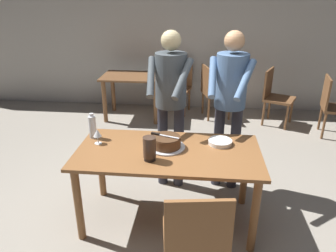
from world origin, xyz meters
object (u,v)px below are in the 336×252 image
(main_dining_table, at_px, (168,162))
(background_chair_0, at_px, (178,85))
(background_table, at_px, (133,85))
(background_chair_2, at_px, (275,95))
(water_bottle, at_px, (93,127))
(cake_knife, at_px, (159,135))
(cake_on_platter, at_px, (166,143))
(plate_stack, at_px, (220,142))
(person_standing_beside, at_px, (230,95))
(hurricane_lamp, at_px, (150,149))
(chair_near_side, at_px, (195,238))
(background_chair_3, at_px, (333,105))
(background_chair_1, at_px, (212,90))
(person_cutting_cake, at_px, (171,95))
(wine_glass_near, at_px, (97,133))

(main_dining_table, height_order, background_chair_0, background_chair_0)
(background_table, xyz_separation_m, background_chair_2, (2.35, -0.05, -0.09))
(background_chair_2, bearing_deg, water_bottle, -132.77)
(cake_knife, distance_m, background_table, 2.71)
(background_table, bearing_deg, cake_knife, -73.15)
(background_table, bearing_deg, cake_on_platter, -71.94)
(cake_knife, relative_size, plate_stack, 1.19)
(person_standing_beside, xyz_separation_m, background_chair_2, (0.91, 1.96, -0.58))
(hurricane_lamp, xyz_separation_m, chair_near_side, (0.41, -0.61, -0.37))
(plate_stack, distance_m, background_chair_3, 2.71)
(water_bottle, xyz_separation_m, background_chair_1, (1.23, 2.60, -0.37))
(person_cutting_cake, xyz_separation_m, background_chair_2, (1.52, 1.99, -0.58))
(main_dining_table, height_order, wine_glass_near, wine_glass_near)
(hurricane_lamp, relative_size, background_chair_0, 0.23)
(person_standing_beside, relative_size, background_chair_1, 1.91)
(cake_knife, height_order, background_chair_2, background_chair_2)
(person_cutting_cake, height_order, background_chair_3, person_cutting_cake)
(cake_on_platter, xyz_separation_m, background_chair_2, (1.50, 2.55, -0.31))
(background_table, bearing_deg, plate_stack, -61.64)
(main_dining_table, distance_m, background_chair_3, 3.16)
(main_dining_table, bearing_deg, background_chair_2, 60.46)
(background_chair_1, bearing_deg, background_chair_2, -10.71)
(background_chair_2, bearing_deg, main_dining_table, -119.54)
(background_chair_3, bearing_deg, person_standing_beside, -137.06)
(plate_stack, relative_size, hurricane_lamp, 1.05)
(wine_glass_near, xyz_separation_m, water_bottle, (-0.08, 0.12, 0.01))
(person_cutting_cake, relative_size, background_chair_0, 1.91)
(cake_knife, relative_size, water_bottle, 1.05)
(cake_on_platter, height_order, water_bottle, water_bottle)
(background_table, xyz_separation_m, background_chair_3, (3.12, -0.45, -0.09))
(background_table, bearing_deg, background_chair_1, 5.91)
(water_bottle, height_order, hurricane_lamp, water_bottle)
(plate_stack, distance_m, hurricane_lamp, 0.71)
(main_dining_table, distance_m, wine_glass_near, 0.70)
(background_chair_1, bearing_deg, background_chair_3, -18.38)
(cake_knife, distance_m, background_chair_2, 3.00)
(water_bottle, height_order, background_chair_2, water_bottle)
(background_chair_1, bearing_deg, water_bottle, -115.24)
(cake_knife, height_order, background_table, cake_knife)
(water_bottle, distance_m, background_chair_0, 2.93)
(cake_on_platter, xyz_separation_m, background_chair_0, (-0.10, 2.98, -0.31))
(background_chair_0, relative_size, background_chair_3, 1.00)
(chair_near_side, height_order, background_chair_0, same)
(wine_glass_near, xyz_separation_m, person_standing_beside, (1.24, 0.57, 0.22))
(hurricane_lamp, relative_size, person_standing_beside, 0.12)
(wine_glass_near, distance_m, chair_near_side, 1.33)
(water_bottle, xyz_separation_m, background_chair_3, (3.00, 2.01, -0.37))
(chair_near_side, height_order, background_chair_1, same)
(wine_glass_near, height_order, water_bottle, water_bottle)
(water_bottle, bearing_deg, background_chair_1, 64.76)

